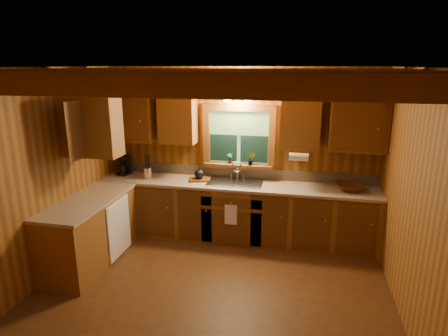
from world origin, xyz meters
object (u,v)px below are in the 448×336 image
(sink, at_px, (235,186))
(coffee_maker, at_px, (124,165))
(cutting_board, at_px, (199,180))
(wicker_basket, at_px, (350,187))

(sink, relative_size, coffee_maker, 2.67)
(cutting_board, xyz_separation_m, wicker_basket, (2.22, -0.00, 0.03))
(sink, relative_size, cutting_board, 2.63)
(coffee_maker, xyz_separation_m, cutting_board, (1.29, -0.08, -0.14))
(sink, bearing_deg, coffee_maker, 177.18)
(wicker_basket, bearing_deg, coffee_maker, 178.63)
(cutting_board, height_order, wicker_basket, wicker_basket)
(sink, xyz_separation_m, coffee_maker, (-1.85, 0.09, 0.20))
(coffee_maker, relative_size, cutting_board, 0.98)
(coffee_maker, distance_m, cutting_board, 1.30)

